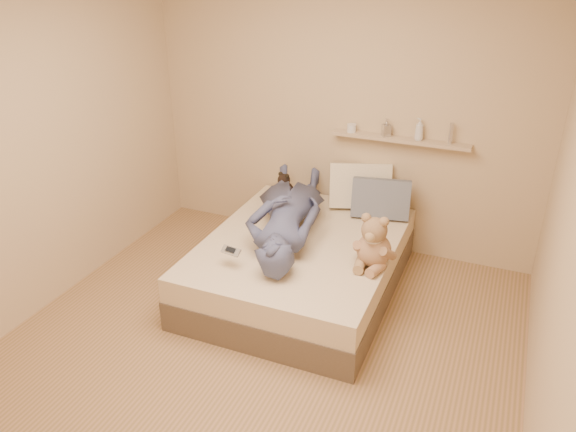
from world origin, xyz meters
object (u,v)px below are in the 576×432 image
at_px(bed, 301,264).
at_px(dark_plush, 284,188).
at_px(teddy_bear, 373,245).
at_px(pillow_grey, 381,198).
at_px(person, 286,212).
at_px(wall_shelf, 400,140).
at_px(pillow_cream, 360,186).
at_px(game_console, 231,251).

relative_size(bed, dark_plush, 6.99).
distance_m(teddy_bear, pillow_grey, 0.87).
xyz_separation_m(person, wall_shelf, (0.71, 0.83, 0.46)).
bearing_deg(pillow_cream, teddy_bear, -68.55).
bearing_deg(dark_plush, bed, -57.36).
bearing_deg(teddy_bear, pillow_cream, 111.45).
relative_size(bed, game_console, 12.07).
bearing_deg(dark_plush, person, -65.52).
xyz_separation_m(game_console, pillow_grey, (0.81, 1.26, 0.04)).
xyz_separation_m(pillow_cream, wall_shelf, (0.31, 0.08, 0.45)).
height_order(teddy_bear, wall_shelf, wall_shelf).
relative_size(game_console, teddy_bear, 0.37).
bearing_deg(game_console, dark_plush, 94.84).
height_order(teddy_bear, pillow_grey, teddy_bear).
xyz_separation_m(game_console, wall_shelf, (0.88, 1.48, 0.52)).
distance_m(bed, person, 0.45).
height_order(pillow_grey, wall_shelf, wall_shelf).
relative_size(game_console, dark_plush, 0.58).
bearing_deg(wall_shelf, pillow_cream, -165.58).
bearing_deg(person, pillow_cream, -133.01).
distance_m(pillow_cream, wall_shelf, 0.55).
distance_m(game_console, pillow_cream, 1.52).
distance_m(pillow_cream, person, 0.86).
bearing_deg(game_console, teddy_bear, 22.99).
xyz_separation_m(teddy_bear, person, (-0.79, 0.24, 0.02)).
height_order(game_console, dark_plush, dark_plush).
distance_m(game_console, pillow_grey, 1.50).
bearing_deg(pillow_grey, pillow_cream, 148.72).
relative_size(bed, wall_shelf, 1.58).
height_order(teddy_bear, person, teddy_bear).
xyz_separation_m(dark_plush, pillow_grey, (0.92, -0.00, 0.05)).
bearing_deg(game_console, person, 75.01).
relative_size(teddy_bear, pillow_cream, 0.78).
xyz_separation_m(teddy_bear, pillow_cream, (-0.39, 0.99, 0.02)).
height_order(dark_plush, person, person).
relative_size(game_console, pillow_cream, 0.29).
height_order(teddy_bear, pillow_cream, teddy_bear).
relative_size(bed, person, 1.19).
bearing_deg(person, teddy_bear, 148.51).
bearing_deg(person, pillow_grey, -150.74).
xyz_separation_m(dark_plush, pillow_cream, (0.68, 0.14, 0.08)).
bearing_deg(game_console, pillow_grey, 57.39).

